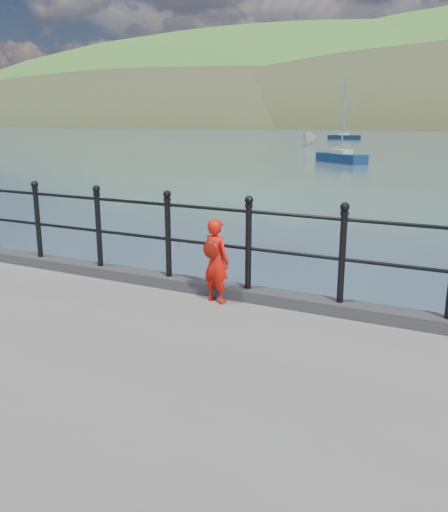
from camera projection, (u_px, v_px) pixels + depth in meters
The scene contains 7 objects.
ground at pixel (213, 357), 7.64m from camera, with size 600.00×600.00×0.00m, color #2D4251.
kerb at pixel (207, 287), 7.25m from camera, with size 60.00×0.30×0.15m, color #28282B.
railing at pixel (207, 232), 7.06m from camera, with size 18.11×0.11×1.20m.
child at pixel (216, 260), 6.77m from camera, with size 0.45×0.36×1.08m.
launch_white at pixel (308, 138), 66.66m from camera, with size 1.67×4.44×1.71m, color silver.
sailboat_port at pixel (341, 158), 40.74m from camera, with size 4.42×3.72×6.65m.
sailboat_left at pixel (344, 137), 85.32m from camera, with size 5.23×2.31×7.33m.
Camera 1 is at (3.34, -6.21, 3.27)m, focal length 38.00 mm.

